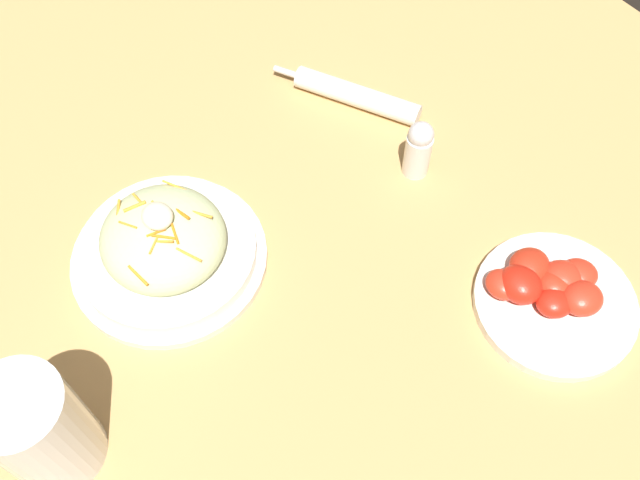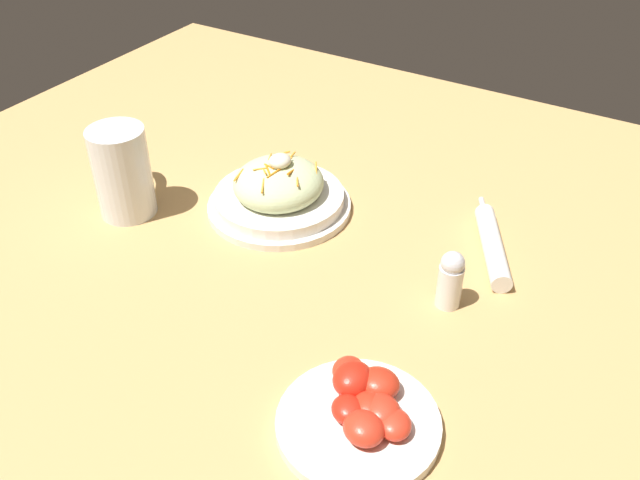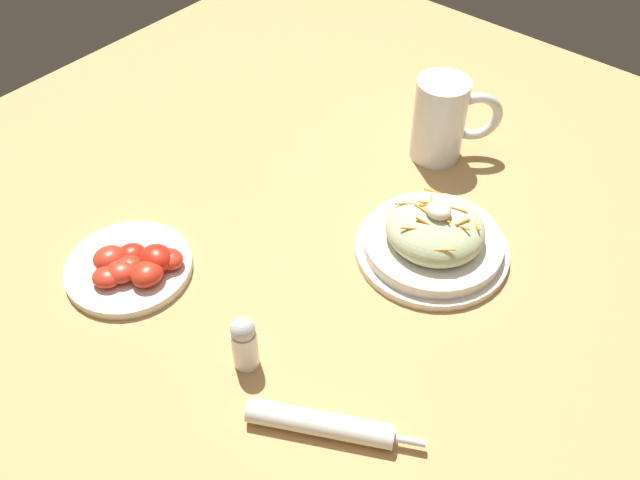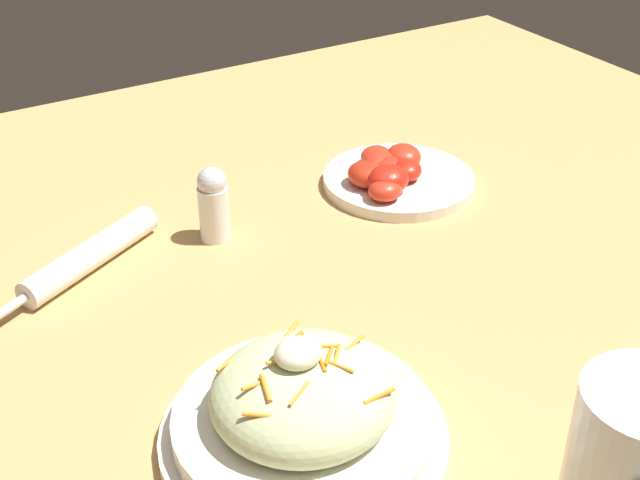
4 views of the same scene
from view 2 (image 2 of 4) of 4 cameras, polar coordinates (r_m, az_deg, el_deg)
name	(u,v)px [view 2 (image 2 of 4)]	position (r m, az deg, el deg)	size (l,w,h in m)	color
ground_plane	(264,263)	(0.99, -4.63, -1.92)	(1.43, 1.43, 0.00)	tan
salad_plate	(279,192)	(1.08, -3.39, 3.92)	(0.22, 0.22, 0.10)	white
beer_mug	(123,174)	(1.10, -15.81, 5.19)	(0.12, 0.12, 0.14)	white
napkin_roll	(492,245)	(1.02, 13.92, -0.42)	(0.19, 0.11, 0.03)	white
tomato_plate	(362,413)	(0.77, 3.46, -13.93)	(0.18, 0.18, 0.05)	white
salt_shaker	(450,279)	(0.91, 10.63, -3.15)	(0.03, 0.03, 0.08)	white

